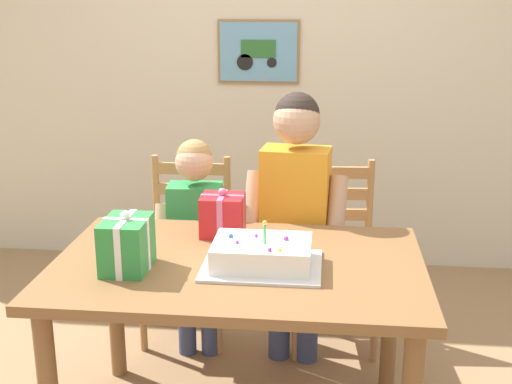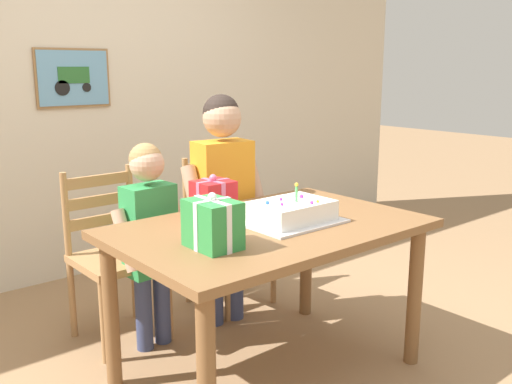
{
  "view_description": "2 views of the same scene",
  "coord_description": "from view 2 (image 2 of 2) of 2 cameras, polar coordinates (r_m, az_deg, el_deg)",
  "views": [
    {
      "loc": [
        0.32,
        -2.34,
        1.73
      ],
      "look_at": [
        0.06,
        0.09,
        1.0
      ],
      "focal_mm": 47.03,
      "sensor_mm": 36.0,
      "label": 1
    },
    {
      "loc": [
        -1.64,
        -1.87,
        1.46
      ],
      "look_at": [
        0.01,
        0.11,
        0.88
      ],
      "focal_mm": 39.67,
      "sensor_mm": 36.0,
      "label": 2
    }
  ],
  "objects": [
    {
      "name": "chair_right",
      "position": [
        3.52,
        -3.09,
        -3.79
      ],
      "size": [
        0.45,
        0.45,
        0.92
      ],
      "color": "#A87A4C",
      "rests_on": "ground"
    },
    {
      "name": "birthday_cake",
      "position": [
        2.61,
        3.58,
        -2.08
      ],
      "size": [
        0.44,
        0.34,
        0.19
      ],
      "color": "silver",
      "rests_on": "dining_table"
    },
    {
      "name": "ground_plane",
      "position": [
        2.89,
        1.28,
        -17.76
      ],
      "size": [
        20.0,
        20.0,
        0.0
      ],
      "primitive_type": "plane",
      "color": "#997551"
    },
    {
      "name": "chair_left",
      "position": [
        3.15,
        -14.12,
        -6.14
      ],
      "size": [
        0.43,
        0.43,
        0.92
      ],
      "color": "#A87A4C",
      "rests_on": "ground"
    },
    {
      "name": "child_older",
      "position": [
        3.15,
        -3.34,
        0.46
      ],
      "size": [
        0.49,
        0.29,
        1.31
      ],
      "color": "#38426B",
      "rests_on": "ground"
    },
    {
      "name": "child_younger",
      "position": [
        2.94,
        -10.68,
        -3.41
      ],
      "size": [
        0.4,
        0.23,
        1.09
      ],
      "color": "#38426B",
      "rests_on": "ground"
    },
    {
      "name": "gift_box_red_large",
      "position": [
        2.25,
        -4.39,
        -3.24
      ],
      "size": [
        0.17,
        0.22,
        0.23
      ],
      "color": "#2D8E42",
      "rests_on": "dining_table"
    },
    {
      "name": "gift_box_beside_cake",
      "position": [
        2.73,
        -4.32,
        -0.63
      ],
      "size": [
        0.18,
        0.17,
        0.21
      ],
      "color": "red",
      "rests_on": "dining_table"
    },
    {
      "name": "dining_table",
      "position": [
        2.62,
        1.35,
        -5.38
      ],
      "size": [
        1.41,
        0.92,
        0.75
      ],
      "color": "brown",
      "rests_on": "ground"
    },
    {
      "name": "back_wall",
      "position": [
        4.14,
        -16.65,
        9.85
      ],
      "size": [
        6.4,
        0.11,
        2.6
      ],
      "color": "beige",
      "rests_on": "ground"
    }
  ]
}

